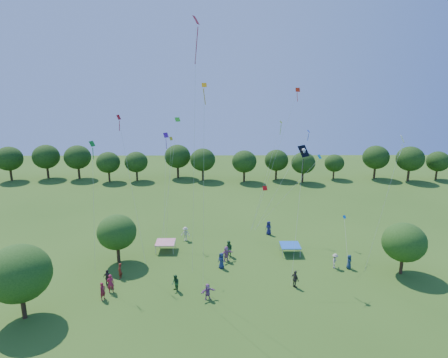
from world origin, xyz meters
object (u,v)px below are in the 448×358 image
near_tree_north (117,232)px  near_tree_east (404,242)px  tent_blue (290,245)px  pirate_kite (304,153)px  red_high_kite (195,71)px  tent_red_stripe (165,242)px  near_tree_west (19,273)px

near_tree_north → near_tree_east: size_ratio=1.00×
tent_blue → pirate_kite: (0.11, -4.21, 11.58)m
near_tree_east → red_high_kite: 26.90m
near_tree_east → tent_blue: 12.02m
near_tree_east → tent_red_stripe: 25.95m
tent_red_stripe → red_high_kite: (4.36, -8.32, 19.31)m
near_tree_east → red_high_kite: red_high_kite is taller
tent_red_stripe → red_high_kite: bearing=-62.3°
near_tree_west → pirate_kite: (24.75, 8.14, 8.45)m
near_tree_west → red_high_kite: size_ratio=0.28×
near_tree_west → near_tree_east: (35.38, 7.52, -0.68)m
tent_red_stripe → pirate_kite: size_ratio=0.18×
pirate_kite → red_high_kite: red_high_kite is taller
tent_blue → red_high_kite: 22.99m
near_tree_east → pirate_kite: (-10.62, 0.62, 9.13)m
red_high_kite → near_tree_west: bearing=-161.1°
near_tree_north → near_tree_east: 30.07m
near_tree_east → tent_blue: (-10.73, 4.83, -2.45)m
pirate_kite → red_high_kite: bearing=-162.9°
near_tree_east → tent_blue: size_ratio=2.49×
near_tree_east → tent_blue: near_tree_east is taller
near_tree_west → red_high_kite: (14.56, 5.00, 16.18)m
near_tree_west → pirate_kite: pirate_kite is taller
red_high_kite → tent_blue: bearing=36.1°
near_tree_north → pirate_kite: pirate_kite is taller
red_high_kite → near_tree_east: bearing=6.9°
pirate_kite → red_high_kite: (-10.19, -3.14, 7.73)m
tent_blue → pirate_kite: 12.32m
pirate_kite → tent_red_stripe: bearing=160.4°
tent_blue → pirate_kite: size_ratio=0.18×
near_tree_north → red_high_kite: bearing=-30.4°
pirate_kite → red_high_kite: size_ratio=0.51×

